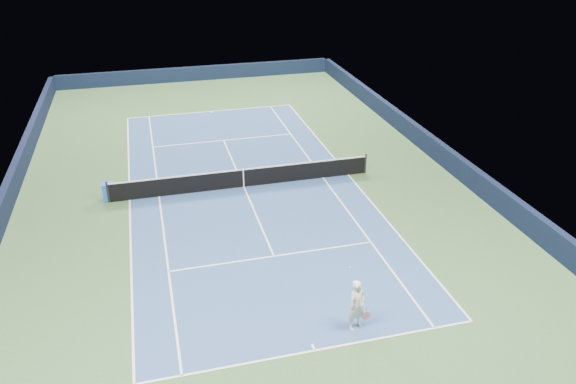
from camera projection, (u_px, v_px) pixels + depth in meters
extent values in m
plane|color=#34542E|center=(244.00, 187.00, 27.73)|extent=(40.00, 40.00, 0.00)
cube|color=black|center=(197.00, 73.00, 44.57)|extent=(22.00, 0.35, 1.10)
cube|color=black|center=(443.00, 155.00, 29.94)|extent=(0.35, 40.00, 1.10)
cube|color=#101732|center=(5.00, 203.00, 25.02)|extent=(0.35, 40.00, 1.10)
cube|color=navy|center=(244.00, 187.00, 27.73)|extent=(10.97, 23.77, 0.01)
cube|color=white|center=(211.00, 111.00, 37.97)|extent=(10.97, 0.08, 0.00)
cube|color=white|center=(315.00, 350.00, 17.48)|extent=(10.97, 0.08, 0.00)
cube|color=white|center=(348.00, 175.00, 28.97)|extent=(0.08, 23.77, 0.00)
cube|color=white|center=(130.00, 200.00, 26.48)|extent=(0.08, 23.77, 0.00)
cube|color=white|center=(323.00, 178.00, 28.66)|extent=(0.08, 23.77, 0.00)
cube|color=white|center=(159.00, 196.00, 26.79)|extent=(0.08, 23.77, 0.00)
cube|color=white|center=(224.00, 140.00, 33.24)|extent=(8.23, 0.08, 0.00)
cube|color=white|center=(274.00, 256.00, 22.21)|extent=(8.23, 0.08, 0.00)
cube|color=white|center=(244.00, 187.00, 27.73)|extent=(0.08, 12.80, 0.00)
cube|color=white|center=(211.00, 112.00, 37.84)|extent=(0.08, 0.30, 0.00)
cube|color=white|center=(313.00, 347.00, 17.61)|extent=(0.08, 0.30, 0.00)
cylinder|color=black|center=(108.00, 192.00, 26.04)|extent=(0.10, 0.10, 1.07)
cylinder|color=black|center=(365.00, 164.00, 28.94)|extent=(0.10, 0.10, 1.07)
cube|color=black|center=(243.00, 179.00, 27.52)|extent=(12.80, 0.03, 0.91)
cube|color=white|center=(243.00, 170.00, 27.30)|extent=(12.80, 0.04, 0.06)
cube|color=white|center=(243.00, 179.00, 27.52)|extent=(0.05, 0.04, 0.91)
cube|color=#1D58B0|center=(108.00, 192.00, 26.30)|extent=(0.57, 0.53, 0.88)
cube|color=silver|center=(115.00, 191.00, 26.36)|extent=(0.07, 0.39, 0.39)
imported|color=silver|center=(357.00, 305.00, 18.06)|extent=(0.78, 0.66, 1.81)
cylinder|color=pink|center=(366.00, 310.00, 18.18)|extent=(0.03, 0.03, 0.30)
cylinder|color=black|center=(366.00, 315.00, 18.29)|extent=(0.30, 0.02, 0.30)
cylinder|color=#CA8393|center=(366.00, 315.00, 18.29)|extent=(0.32, 0.03, 0.32)
sphere|color=yellow|center=(350.00, 268.00, 18.59)|extent=(0.07, 0.07, 0.07)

